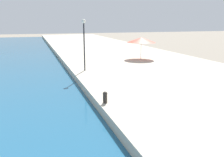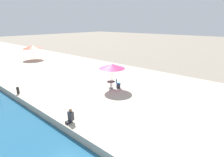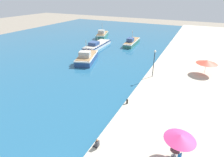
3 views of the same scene
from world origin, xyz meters
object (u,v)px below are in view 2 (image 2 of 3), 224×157
at_px(cafe_umbrella_white, 33,47).
at_px(cafe_table, 111,83).
at_px(cafe_umbrella_pink, 112,66).
at_px(mooring_bollard, 18,90).
at_px(person_at_quay, 70,116).
at_px(cafe_chair_left, 118,85).

distance_m(cafe_umbrella_white, cafe_table, 20.20).
distance_m(cafe_umbrella_pink, cafe_umbrella_white, 20.12).
bearing_deg(mooring_bollard, person_at_quay, -88.85).
height_order(cafe_umbrella_white, person_at_quay, cafe_umbrella_white).
xyz_separation_m(cafe_umbrella_pink, cafe_table, (-0.16, 0.01, -1.72)).
bearing_deg(cafe_umbrella_pink, person_at_quay, -162.71).
height_order(cafe_umbrella_pink, cafe_table, cafe_umbrella_pink).
distance_m(person_at_quay, mooring_bollard, 7.74).
distance_m(cafe_umbrella_white, cafe_chair_left, 20.64).
distance_m(cafe_umbrella_white, person_at_quay, 23.72).
height_order(cafe_umbrella_pink, cafe_umbrella_white, cafe_umbrella_white).
height_order(cafe_umbrella_white, cafe_chair_left, cafe_umbrella_white).
xyz_separation_m(cafe_umbrella_pink, cafe_umbrella_white, (1.90, 20.03, -0.04)).
bearing_deg(cafe_chair_left, cafe_table, -90.00).
bearing_deg(person_at_quay, mooring_bollard, 91.15).
relative_size(cafe_umbrella_white, cafe_table, 4.21).
height_order(cafe_chair_left, mooring_bollard, cafe_chair_left).
xyz_separation_m(cafe_chair_left, mooring_bollard, (-7.11, 6.15, 0.02)).
bearing_deg(cafe_table, mooring_bollard, 139.18).
relative_size(person_at_quay, mooring_bollard, 1.47).
bearing_deg(cafe_umbrella_pink, mooring_bollard, 139.77).
relative_size(cafe_umbrella_pink, mooring_bollard, 3.87).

